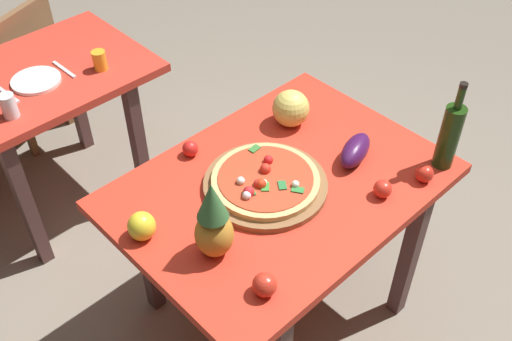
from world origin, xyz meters
TOP-DOWN VIEW (x-y plane):
  - ground_plane at (0.00, 0.00)m, footprint 10.00×10.00m
  - display_table at (0.00, 0.00)m, footprint 1.20×0.87m
  - background_table at (-0.32, 1.27)m, footprint 1.03×0.71m
  - dining_chair at (-0.16, 1.86)m, footprint 0.52×0.52m
  - pizza_board at (-0.06, 0.02)m, footprint 0.45×0.45m
  - pizza at (-0.06, 0.02)m, footprint 0.39×0.39m
  - wine_bottle at (0.52, -0.35)m, footprint 0.08×0.08m
  - pineapple_left at (-0.39, -0.08)m, footprint 0.13×0.13m
  - melon at (0.28, 0.22)m, footprint 0.15×0.15m
  - bell_pepper at (-0.52, 0.14)m, footprint 0.09×0.09m
  - eggplant at (0.30, -0.10)m, footprint 0.22×0.15m
  - tomato_at_corner at (-0.38, -0.31)m, footprint 0.08×0.08m
  - tomato_beside_pepper at (-0.14, 0.35)m, footprint 0.06×0.06m
  - tomato_by_bottle at (0.22, -0.30)m, footprint 0.07×0.07m
  - tomato_near_board at (0.39, -0.35)m, footprint 0.07×0.07m
  - drinking_glass_juice at (-0.06, 1.10)m, footprint 0.06×0.06m
  - drinking_glass_water at (-0.53, 1.05)m, footprint 0.07×0.07m
  - dinner_plate at (-0.33, 1.21)m, footprint 0.22×0.22m
  - fork_utensil at (-0.47, 1.21)m, footprint 0.03×0.18m
  - knife_utensil at (-0.19, 1.21)m, footprint 0.02×0.18m

SIDE VIEW (x-z plane):
  - ground_plane at x=0.00m, z-range 0.00..0.00m
  - dining_chair at x=-0.16m, z-range 0.06..0.91m
  - background_table at x=-0.32m, z-range 0.26..1.04m
  - display_table at x=0.00m, z-range 0.29..1.07m
  - fork_utensil at x=-0.47m, z-range 0.78..0.78m
  - knife_utensil at x=-0.19m, z-range 0.78..0.78m
  - dinner_plate at x=-0.33m, z-range 0.78..0.79m
  - pizza_board at x=-0.06m, z-range 0.78..0.80m
  - tomato_beside_pepper at x=-0.14m, z-range 0.78..0.84m
  - tomato_by_bottle at x=0.22m, z-range 0.78..0.84m
  - tomato_near_board at x=0.39m, z-range 0.78..0.84m
  - tomato_at_corner at x=-0.38m, z-range 0.78..0.85m
  - pizza at x=-0.06m, z-range 0.79..0.84m
  - eggplant at x=0.30m, z-range 0.78..0.87m
  - drinking_glass_juice at x=-0.06m, z-range 0.78..0.87m
  - bell_pepper at x=-0.52m, z-range 0.77..0.88m
  - drinking_glass_water at x=-0.53m, z-range 0.78..0.88m
  - melon at x=0.28m, z-range 0.78..0.93m
  - pineapple_left at x=-0.39m, z-range 0.76..1.07m
  - wine_bottle at x=0.52m, z-range 0.73..1.10m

